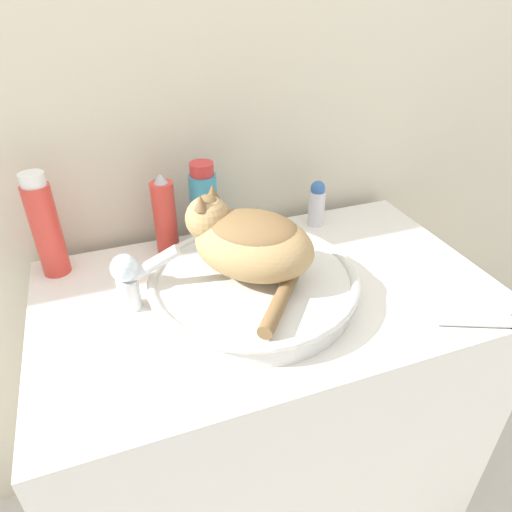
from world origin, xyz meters
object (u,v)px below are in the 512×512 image
object	(u,v)px
mouthwash_bottle	(204,207)
cream_tube	(480,321)
cat	(249,240)
shampoo_bottle_tall	(46,227)
faucet	(131,277)
deodorant_stick	(317,203)
spray_bottle_trigger	(165,217)

from	to	relation	value
mouthwash_bottle	cream_tube	world-z (taller)	mouthwash_bottle
cream_tube	mouthwash_bottle	bearing A→B (deg)	131.05
cat	shampoo_bottle_tall	size ratio (longest dim) A/B	1.44
mouthwash_bottle	cream_tube	bearing A→B (deg)	-48.95
faucet	cream_tube	bearing A→B (deg)	-12.95
cat	faucet	bearing A→B (deg)	30.80
faucet	shampoo_bottle_tall	bearing A→B (deg)	140.38
cat	deodorant_stick	size ratio (longest dim) A/B	2.76
cat	deodorant_stick	world-z (taller)	cat
cat	shampoo_bottle_tall	world-z (taller)	shampoo_bottle_tall
shampoo_bottle_tall	deodorant_stick	bearing A→B (deg)	0.00
shampoo_bottle_tall	mouthwash_bottle	bearing A→B (deg)	-0.00
cat	deodorant_stick	xyz separation A→B (m)	(0.27, 0.24, -0.07)
shampoo_bottle_tall	spray_bottle_trigger	bearing A→B (deg)	0.00
deodorant_stick	mouthwash_bottle	bearing A→B (deg)	-180.00
cat	deodorant_stick	bearing A→B (deg)	-97.02
mouthwash_bottle	shampoo_bottle_tall	world-z (taller)	shampoo_bottle_tall
shampoo_bottle_tall	deodorant_stick	world-z (taller)	shampoo_bottle_tall
cat	faucet	xyz separation A→B (m)	(-0.23, 0.05, -0.06)
cream_tube	faucet	bearing A→B (deg)	154.96
faucet	mouthwash_bottle	world-z (taller)	mouthwash_bottle
faucet	spray_bottle_trigger	world-z (taller)	spray_bottle_trigger
faucet	cream_tube	xyz separation A→B (m)	(0.62, -0.29, -0.06)
cream_tube	shampoo_bottle_tall	bearing A→B (deg)	148.01
spray_bottle_trigger	cream_tube	bearing A→B (deg)	-43.09
spray_bottle_trigger	deodorant_stick	xyz separation A→B (m)	(0.40, -0.00, -0.03)
cat	cream_tube	size ratio (longest dim) A/B	2.20
spray_bottle_trigger	deodorant_stick	size ratio (longest dim) A/B	1.62
cat	mouthwash_bottle	bearing A→B (deg)	-40.85
faucet	shampoo_bottle_tall	world-z (taller)	shampoo_bottle_tall
mouthwash_bottle	deodorant_stick	world-z (taller)	mouthwash_bottle
shampoo_bottle_tall	spray_bottle_trigger	size ratio (longest dim) A/B	1.19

